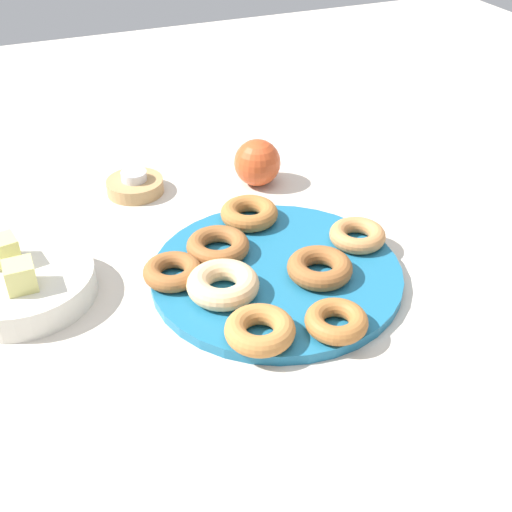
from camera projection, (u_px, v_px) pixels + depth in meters
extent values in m
plane|color=beige|center=(276.00, 278.00, 0.90)|extent=(2.40, 2.40, 0.00)
cylinder|color=#1E6B93|center=(276.00, 274.00, 0.90)|extent=(0.34, 0.34, 0.01)
torus|color=#BC7A3D|center=(260.00, 330.00, 0.77)|extent=(0.11, 0.11, 0.03)
torus|color=#995B2D|center=(320.00, 268.00, 0.87)|extent=(0.11, 0.11, 0.03)
torus|color=#995B2D|center=(173.00, 272.00, 0.87)|extent=(0.11, 0.11, 0.02)
torus|color=#AD6B33|center=(249.00, 213.00, 0.99)|extent=(0.10, 0.10, 0.03)
torus|color=#995B2D|center=(218.00, 246.00, 0.92)|extent=(0.09, 0.09, 0.02)
torus|color=#EABC84|center=(223.00, 284.00, 0.84)|extent=(0.13, 0.13, 0.03)
torus|color=#AD6B33|center=(336.00, 321.00, 0.79)|extent=(0.10, 0.10, 0.02)
torus|color=#C6844C|center=(357.00, 235.00, 0.94)|extent=(0.11, 0.11, 0.02)
cylinder|color=tan|center=(135.00, 186.00, 1.09)|extent=(0.09, 0.09, 0.02)
cylinder|color=silver|center=(134.00, 176.00, 1.08)|extent=(0.04, 0.04, 0.02)
cylinder|color=silver|center=(23.00, 285.00, 0.86)|extent=(0.19, 0.19, 0.04)
cube|color=#DBD67A|center=(20.00, 276.00, 0.81)|extent=(0.04, 0.04, 0.04)
cube|color=#DBD67A|center=(3.00, 251.00, 0.86)|extent=(0.04, 0.04, 0.04)
sphere|color=#CC4C23|center=(257.00, 163.00, 1.10)|extent=(0.08, 0.08, 0.08)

